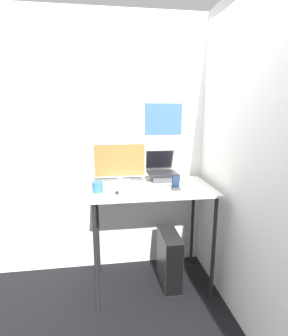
{
  "coord_description": "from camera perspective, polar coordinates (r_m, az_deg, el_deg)",
  "views": [
    {
      "loc": [
        -0.4,
        -1.92,
        1.69
      ],
      "look_at": [
        -0.07,
        0.33,
        1.18
      ],
      "focal_mm": 28.0,
      "sensor_mm": 36.0,
      "label": 1
    }
  ],
  "objects": [
    {
      "name": "ground_plane",
      "position": [
        2.59,
        2.87,
        -28.01
      ],
      "size": [
        12.0,
        12.0,
        0.0
      ],
      "primitive_type": "plane",
      "color": "black"
    },
    {
      "name": "wall_back",
      "position": [
        2.73,
        0.11,
        4.49
      ],
      "size": [
        6.0,
        0.06,
        2.6
      ],
      "color": "white",
      "rests_on": "ground_plane"
    },
    {
      "name": "wall_side_right",
      "position": [
        2.22,
        19.67,
        1.81
      ],
      "size": [
        0.05,
        6.0,
        2.6
      ],
      "color": "white",
      "rests_on": "ground_plane"
    },
    {
      "name": "desk",
      "position": [
        2.43,
        1.56,
        -6.85
      ],
      "size": [
        1.11,
        0.66,
        1.0
      ],
      "color": "beige",
      "rests_on": "ground_plane"
    },
    {
      "name": "laptop",
      "position": [
        2.59,
        3.84,
        -1.07
      ],
      "size": [
        0.29,
        0.3,
        0.29
      ],
      "color": "#4C4C51",
      "rests_on": "desk"
    },
    {
      "name": "monitor",
      "position": [
        2.48,
        -5.27,
        0.62
      ],
      "size": [
        0.5,
        0.21,
        0.39
      ],
      "color": "silver",
      "rests_on": "desk"
    },
    {
      "name": "keyboard",
      "position": [
        2.25,
        0.04,
        -5.01
      ],
      "size": [
        0.34,
        0.12,
        0.02
      ],
      "color": "white",
      "rests_on": "desk"
    },
    {
      "name": "mouse",
      "position": [
        2.21,
        -5.87,
        -5.33
      ],
      "size": [
        0.04,
        0.06,
        0.03
      ],
      "color": "#262626",
      "rests_on": "desk"
    },
    {
      "name": "cell_phone",
      "position": [
        2.32,
        6.98,
        -3.91
      ],
      "size": [
        0.09,
        0.09,
        0.14
      ],
      "color": "#4C4C51",
      "rests_on": "desk"
    },
    {
      "name": "computer_tower",
      "position": [
        2.72,
        5.48,
        -18.98
      ],
      "size": [
        0.17,
        0.43,
        0.53
      ],
      "color": "black",
      "rests_on": "ground_plane"
    },
    {
      "name": "mug",
      "position": [
        2.27,
        -10.07,
        -4.13
      ],
      "size": [
        0.09,
        0.09,
        0.09
      ],
      "color": "#336699",
      "rests_on": "desk"
    }
  ]
}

